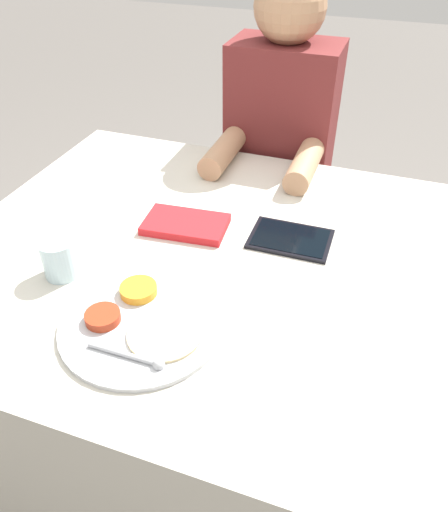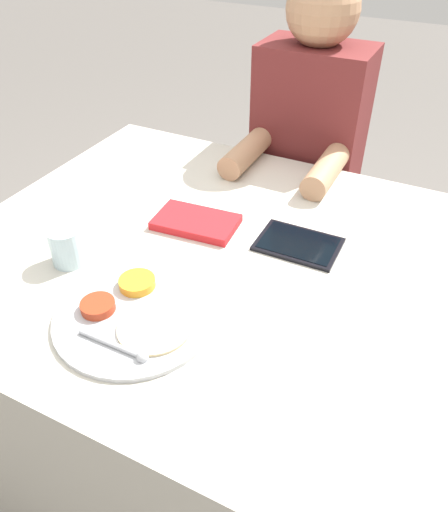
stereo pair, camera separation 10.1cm
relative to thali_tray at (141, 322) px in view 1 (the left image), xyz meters
name	(u,v)px [view 1 (the left image)]	position (x,y,z in m)	size (l,w,h in m)	color
ground_plane	(230,444)	(0.10, 0.26, -0.76)	(12.00, 12.00, 0.00)	#605B56
dining_table	(231,366)	(0.10, 0.26, -0.38)	(1.29, 1.01, 0.75)	beige
thali_tray	(141,322)	(0.00, 0.00, 0.00)	(0.31, 0.31, 0.03)	#B7BABF
red_notebook	(186,225)	(-0.05, 0.33, 0.00)	(0.21, 0.13, 0.02)	silver
tablet_device	(290,239)	(0.20, 0.36, 0.00)	(0.19, 0.13, 0.01)	black
person_diner	(277,183)	(0.04, 0.88, -0.16)	(0.32, 0.43, 1.24)	black
drinking_glass	(60,258)	(-0.23, 0.08, 0.03)	(0.07, 0.07, 0.09)	silver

